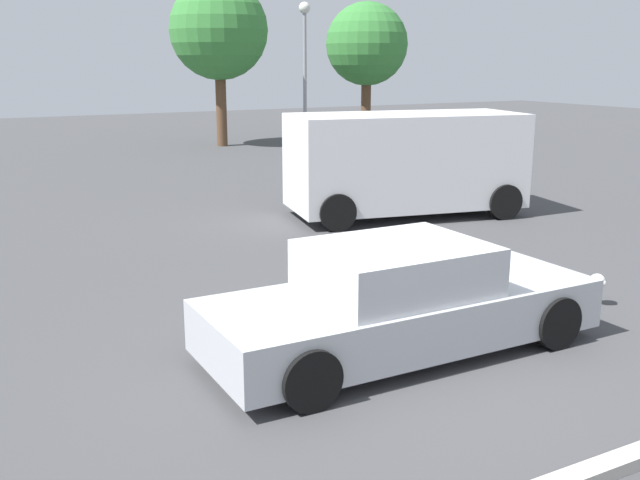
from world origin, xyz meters
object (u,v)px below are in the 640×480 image
object	(u,v)px
sedan_foreground	(400,302)
dog	(582,282)
light_post_near	(305,47)
van_white	(406,161)

from	to	relation	value
sedan_foreground	dog	bearing A→B (deg)	3.90
sedan_foreground	light_post_near	xyz separation A→B (m)	(8.73, 19.30, 3.20)
van_white	dog	bearing A→B (deg)	-89.94
dog	light_post_near	distance (m)	20.14
van_white	light_post_near	size ratio (longest dim) A/B	0.96
van_white	sedan_foreground	bearing A→B (deg)	-114.03
dog	sedan_foreground	bearing A→B (deg)	-101.50
sedan_foreground	van_white	bearing A→B (deg)	54.41
sedan_foreground	light_post_near	size ratio (longest dim) A/B	0.86
dog	van_white	world-z (taller)	van_white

